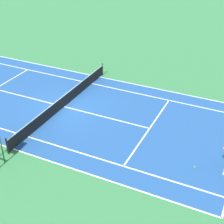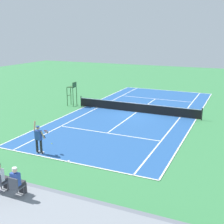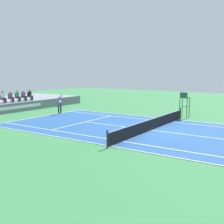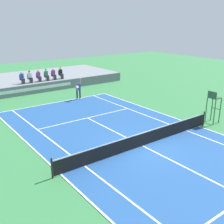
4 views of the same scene
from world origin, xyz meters
name	(u,v)px [view 1 (image 1 of 4)]	position (x,y,z in m)	size (l,w,h in m)	color
ground_plane	(65,107)	(0.00, 0.00, 0.00)	(80.00, 80.00, 0.00)	#387F47
court	(65,107)	(0.00, 0.00, 0.01)	(11.08, 23.88, 0.03)	#235193
net	(64,101)	(0.00, 0.00, 0.52)	(11.98, 0.10, 1.07)	black
tennis_ball	(195,167)	(2.49, 9.92, 0.03)	(0.07, 0.07, 0.07)	#D1E533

